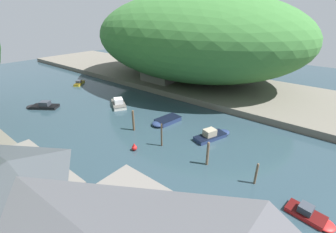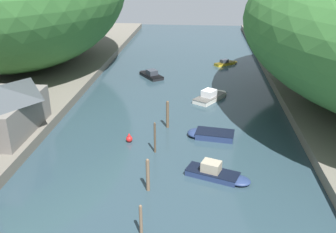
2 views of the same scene
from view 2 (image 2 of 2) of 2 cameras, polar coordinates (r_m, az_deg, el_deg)
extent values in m
plane|color=#283D47|center=(43.69, 1.10, -0.26)|extent=(130.00, 130.00, 0.00)
cube|color=slate|center=(40.75, -23.89, 0.16)|extent=(6.02, 9.42, 3.47)
cube|color=slate|center=(53.57, 22.76, 5.48)|extent=(6.74, 7.36, 3.29)
pyramid|color=#4C4C51|center=(52.99, 23.13, 7.79)|extent=(7.28, 7.95, 1.22)
cube|color=silver|center=(49.44, 6.33, 2.80)|extent=(4.41, 5.25, 0.56)
ellipsoid|color=silver|center=(51.43, 7.76, 3.54)|extent=(3.01, 3.14, 0.56)
cube|color=#504E4A|center=(49.34, 6.34, 3.12)|extent=(4.50, 5.36, 0.03)
cube|color=silver|center=(49.07, 6.27, 3.55)|extent=(2.17, 2.24, 0.89)
cube|color=black|center=(58.76, -2.52, 6.19)|extent=(4.14, 4.73, 0.46)
ellipsoid|color=black|center=(60.64, -3.50, 6.71)|extent=(2.78, 2.87, 0.46)
cube|color=black|center=(58.69, -2.52, 6.42)|extent=(4.22, 4.82, 0.03)
cube|color=#333842|center=(58.47, -2.46, 6.74)|extent=(2.00, 2.05, 0.78)
cube|color=navy|center=(32.57, 6.78, -8.71)|extent=(4.74, 3.14, 0.51)
ellipsoid|color=navy|center=(32.08, 10.56, -9.51)|extent=(2.64, 2.29, 0.51)
cube|color=black|center=(32.43, 6.81, -8.30)|extent=(4.83, 3.21, 0.03)
cube|color=#9E937F|center=(32.24, 6.61, -7.59)|extent=(1.87, 1.66, 0.90)
cube|color=navy|center=(39.21, 7.15, -2.79)|extent=(4.11, 2.68, 0.65)
ellipsoid|color=navy|center=(39.43, 4.38, -2.52)|extent=(2.20, 2.29, 0.65)
cube|color=black|center=(39.06, 7.17, -2.34)|extent=(4.19, 2.74, 0.03)
cube|color=gold|center=(66.42, 8.62, 7.94)|extent=(3.75, 3.33, 0.44)
ellipsoid|color=gold|center=(67.66, 9.84, 8.15)|extent=(2.23, 2.11, 0.44)
cube|color=#4C3E0E|center=(66.36, 8.63, 8.14)|extent=(3.83, 3.40, 0.03)
cube|color=#333842|center=(66.21, 8.57, 8.35)|extent=(1.59, 1.51, 0.58)
cylinder|color=brown|center=(25.98, -4.15, -15.57)|extent=(0.23, 0.23, 2.27)
sphere|color=brown|center=(25.26, -4.23, -13.48)|extent=(0.20, 0.20, 0.20)
cylinder|color=brown|center=(30.10, -3.09, -9.02)|extent=(0.30, 0.30, 2.70)
sphere|color=brown|center=(29.37, -3.15, -6.69)|extent=(0.27, 0.27, 0.27)
cylinder|color=#4C3D2D|center=(35.58, -2.01, -3.32)|extent=(0.21, 0.21, 3.01)
sphere|color=#4C3D2D|center=(34.92, -2.05, -1.05)|extent=(0.19, 0.19, 0.19)
cylinder|color=brown|center=(40.79, -0.07, 0.21)|extent=(0.32, 0.32, 2.92)
sphere|color=brown|center=(40.22, -0.07, 2.20)|extent=(0.28, 0.28, 0.28)
sphere|color=red|center=(38.25, -5.93, -3.41)|extent=(0.66, 0.66, 0.66)
cone|color=red|center=(38.03, -5.96, -2.74)|extent=(0.33, 0.33, 0.33)
camera|label=1|loc=(27.53, -50.94, 10.73)|focal=24.00mm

